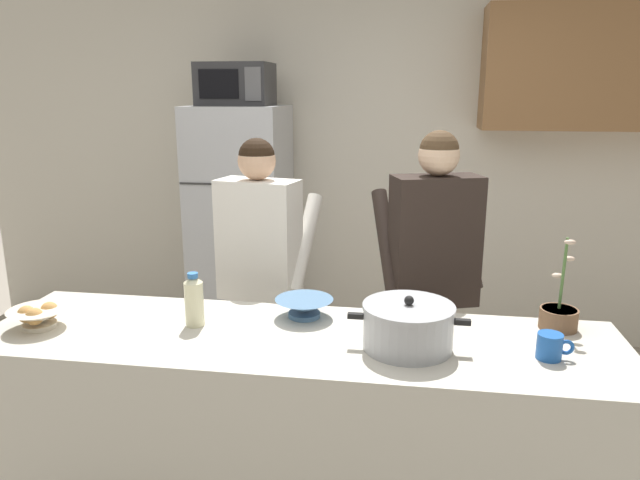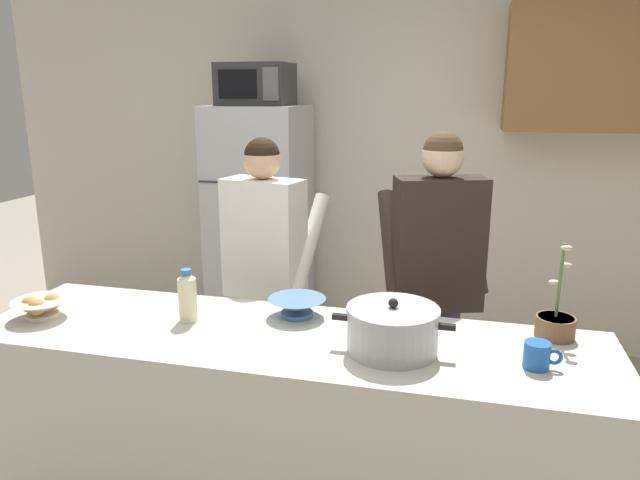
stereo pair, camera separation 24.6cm
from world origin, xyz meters
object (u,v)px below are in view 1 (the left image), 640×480
object	(u,v)px
refrigerator	(242,231)
cooking_pot	(408,326)
person_near_pot	(260,257)
empty_bowl	(304,306)
coffee_mug	(550,346)
microwave	(236,84)
person_by_sink	(433,258)
bread_bowl	(38,316)
potted_orchid	(559,315)
bottle_near_edge	(194,300)

from	to	relation	value
refrigerator	cooking_pot	xyz separation A→B (m)	(1.19, -1.89, 0.13)
person_near_pot	empty_bowl	xyz separation A→B (m)	(0.33, -0.55, -0.05)
coffee_mug	empty_bowl	world-z (taller)	coffee_mug
refrigerator	microwave	size ratio (longest dim) A/B	3.66
person_near_pot	person_by_sink	size ratio (longest dim) A/B	0.97
person_by_sink	bread_bowl	distance (m)	1.80
person_by_sink	potted_orchid	bearing A→B (deg)	-46.89
coffee_mug	microwave	bearing A→B (deg)	132.03
microwave	coffee_mug	bearing A→B (deg)	-47.97
refrigerator	bread_bowl	world-z (taller)	refrigerator
person_near_pot	coffee_mug	size ratio (longest dim) A/B	12.44
microwave	person_by_sink	bearing A→B (deg)	-39.44
cooking_pot	bread_bowl	world-z (taller)	cooking_pot
refrigerator	person_by_sink	size ratio (longest dim) A/B	1.05
refrigerator	person_near_pot	world-z (taller)	refrigerator
bread_bowl	empty_bowl	distance (m)	1.08
microwave	empty_bowl	size ratio (longest dim) A/B	1.93
cooking_pot	empty_bowl	distance (m)	0.50
coffee_mug	bread_bowl	xyz separation A→B (m)	(-1.99, -0.02, 0.00)
refrigerator	empty_bowl	distance (m)	1.82
coffee_mug	bottle_near_edge	world-z (taller)	bottle_near_edge
empty_bowl	person_near_pot	bearing A→B (deg)	121.12
microwave	person_by_sink	world-z (taller)	microwave
person_near_pot	bread_bowl	world-z (taller)	person_near_pot
cooking_pot	bottle_near_edge	xyz separation A→B (m)	(-0.86, 0.09, 0.02)
potted_orchid	coffee_mug	bearing A→B (deg)	-107.94
person_by_sink	empty_bowl	world-z (taller)	person_by_sink
bottle_near_edge	refrigerator	bearing A→B (deg)	100.33
cooking_pot	microwave	bearing A→B (deg)	122.52
microwave	bottle_near_edge	xyz separation A→B (m)	(0.33, -1.79, -0.87)
refrigerator	person_near_pot	xyz separation A→B (m)	(0.42, -1.10, 0.14)
microwave	empty_bowl	bearing A→B (deg)	-65.07
person_near_pot	bread_bowl	xyz separation A→B (m)	(-0.71, -0.84, -0.04)
cooking_pot	person_by_sink	bearing A→B (deg)	81.73
person_near_pot	cooking_pot	world-z (taller)	person_near_pot
person_by_sink	cooking_pot	size ratio (longest dim) A/B	3.70
cooking_pot	potted_orchid	distance (m)	0.66
cooking_pot	coffee_mug	bearing A→B (deg)	-1.63
person_near_pot	potted_orchid	xyz separation A→B (m)	(1.37, -0.52, -0.04)
cooking_pot	empty_bowl	bearing A→B (deg)	150.76
microwave	cooking_pot	world-z (taller)	microwave
microwave	person_near_pot	xyz separation A→B (m)	(0.42, -1.07, -0.88)
microwave	potted_orchid	size ratio (longest dim) A/B	1.26
empty_bowl	potted_orchid	size ratio (longest dim) A/B	0.65
coffee_mug	empty_bowl	distance (m)	0.98
person_by_sink	coffee_mug	distance (m)	0.90
bottle_near_edge	potted_orchid	distance (m)	1.48
coffee_mug	potted_orchid	world-z (taller)	potted_orchid
microwave	potted_orchid	world-z (taller)	microwave
bottle_near_edge	potted_orchid	world-z (taller)	potted_orchid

